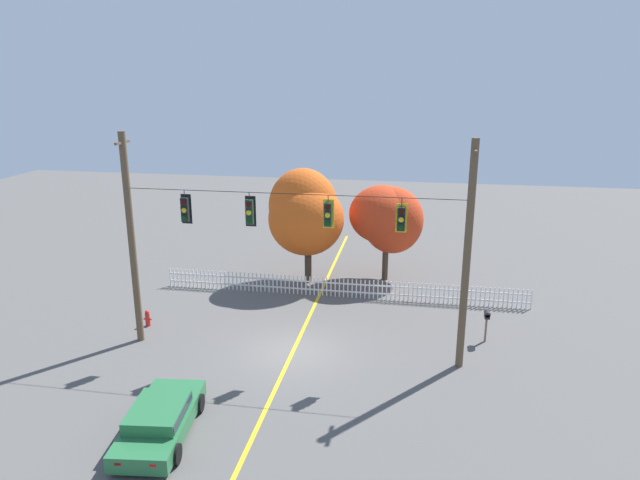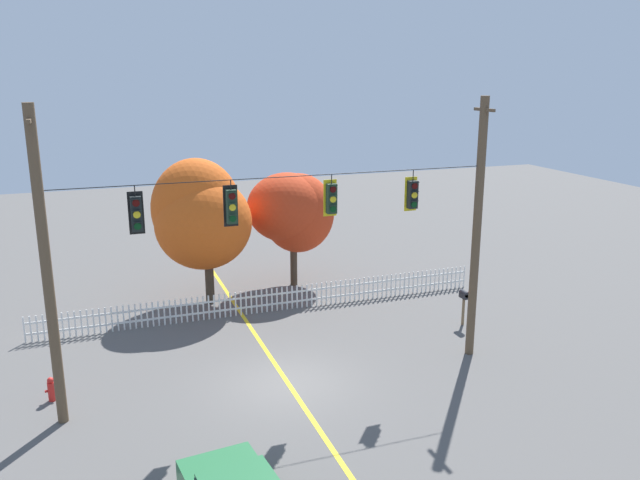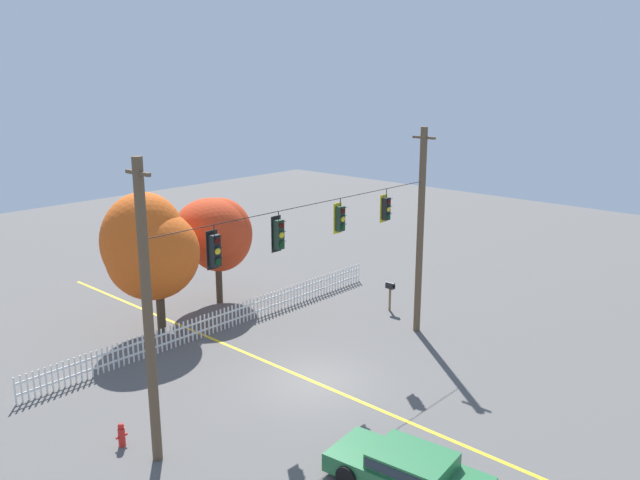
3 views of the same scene
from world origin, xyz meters
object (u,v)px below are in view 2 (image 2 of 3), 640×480
Objects in this scene: traffic_signal_westbound_side at (231,206)px; autumn_maple_near_fence at (200,216)px; autumn_maple_mid at (292,210)px; traffic_signal_southbound_primary at (412,194)px; fire_hydrant at (51,389)px; traffic_signal_eastbound_side at (331,198)px; roadside_mailbox at (464,297)px; traffic_signal_northbound_primary at (136,214)px.

traffic_signal_westbound_side reaches higher than autumn_maple_near_fence.
traffic_signal_westbound_side is 0.26× the size of autumn_maple_mid.
traffic_signal_southbound_primary reaches higher than fire_hydrant.
traffic_signal_eastbound_side reaches higher than fire_hydrant.
traffic_signal_eastbound_side is at bearing -72.84° from autumn_maple_near_fence.
fire_hydrant is at bearing -176.22° from roadside_mailbox.
fire_hydrant is at bearing -141.48° from autumn_maple_mid.
traffic_signal_westbound_side is 11.15m from roadside_mailbox.
traffic_signal_westbound_side is at bearing -93.10° from autumn_maple_near_fence.
traffic_signal_southbound_primary reaches higher than autumn_maple_mid.
traffic_signal_westbound_side is 0.98× the size of roadside_mailbox.
traffic_signal_westbound_side is 0.22× the size of autumn_maple_near_fence.
traffic_signal_eastbound_side is at bearing 179.99° from traffic_signal_southbound_primary.
traffic_signal_southbound_primary is 0.26× the size of autumn_maple_mid.
traffic_signal_northbound_primary is 0.27× the size of autumn_maple_mid.
autumn_maple_mid is at bearing 38.52° from fire_hydrant.
traffic_signal_northbound_primary reaches higher than autumn_maple_mid.
traffic_signal_eastbound_side is 9.36m from autumn_maple_near_fence.
autumn_maple_mid is (4.47, 1.05, -0.27)m from autumn_maple_near_fence.
traffic_signal_northbound_primary is at bearing 179.99° from traffic_signal_southbound_primary.
traffic_signal_eastbound_side is (3.15, -0.00, 0.03)m from traffic_signal_westbound_side.
traffic_signal_northbound_primary reaches higher than roadside_mailbox.
autumn_maple_near_fence is at bearing 86.90° from traffic_signal_westbound_side.
traffic_signal_southbound_primary is at bearing -0.01° from traffic_signal_northbound_primary.
traffic_signal_southbound_primary is at bearing -83.91° from autumn_maple_mid.
roadside_mailbox is (9.75, 2.41, -4.84)m from traffic_signal_westbound_side.
autumn_maple_mid reaches higher than fire_hydrant.
traffic_signal_eastbound_side is at bearing -0.01° from traffic_signal_northbound_primary.
roadside_mailbox is (3.78, 2.41, -4.82)m from traffic_signal_southbound_primary.
fire_hydrant is (-5.53, 1.40, -5.64)m from traffic_signal_westbound_side.
traffic_signal_westbound_side is 1.82× the size of fire_hydrant.
fire_hydrant is at bearing -129.47° from autumn_maple_near_fence.
traffic_signal_southbound_primary is 0.96× the size of roadside_mailbox.
traffic_signal_southbound_primary is 10.08m from autumn_maple_mid.
fire_hydrant is (-11.51, 1.40, -5.61)m from traffic_signal_southbound_primary.
traffic_signal_northbound_primary is at bearing -169.04° from roadside_mailbox.
autumn_maple_mid is (1.78, 9.74, -2.46)m from traffic_signal_eastbound_side.
autumn_maple_mid is (-1.04, 9.74, -2.40)m from traffic_signal_southbound_primary.
autumn_maple_near_fence is at bearing -166.83° from autumn_maple_mid.
autumn_maple_near_fence is 11.52m from roadside_mailbox.
traffic_signal_northbound_primary is 0.22× the size of autumn_maple_near_fence.
autumn_maple_near_fence reaches higher than roadside_mailbox.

